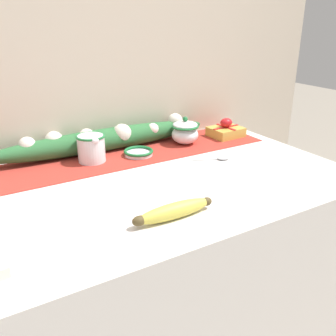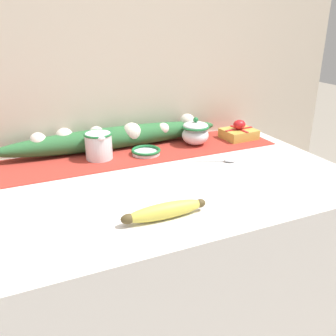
{
  "view_description": "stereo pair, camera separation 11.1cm",
  "coord_description": "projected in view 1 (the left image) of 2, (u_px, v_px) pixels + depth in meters",
  "views": [
    {
      "loc": [
        -0.47,
        -0.93,
        1.33
      ],
      "look_at": [
        0.06,
        -0.05,
        0.91
      ],
      "focal_mm": 40.0,
      "sensor_mm": 36.0,
      "label": 1
    },
    {
      "loc": [
        -0.37,
        -0.99,
        1.33
      ],
      "look_at": [
        0.06,
        -0.05,
        0.91
      ],
      "focal_mm": 40.0,
      "sensor_mm": 36.0,
      "label": 2
    }
  ],
  "objects": [
    {
      "name": "spoon",
      "position": [
        221.0,
        158.0,
        1.32
      ],
      "size": [
        0.14,
        0.07,
        0.01
      ],
      "rotation": [
        0.0,
        0.0,
        -0.4
      ],
      "color": "#B7B7BC",
      "rests_on": "countertop"
    },
    {
      "name": "sugar_bowl",
      "position": [
        185.0,
        132.0,
        1.46
      ],
      "size": [
        0.11,
        0.11,
        0.11
      ],
      "color": "white",
      "rests_on": "countertop"
    },
    {
      "name": "banana",
      "position": [
        174.0,
        211.0,
        0.93
      ],
      "size": [
        0.23,
        0.04,
        0.04
      ],
      "rotation": [
        0.0,
        0.0,
        -0.0
      ],
      "color": "#DBCC4C",
      "rests_on": "countertop"
    },
    {
      "name": "cream_pitcher",
      "position": [
        91.0,
        147.0,
        1.28
      ],
      "size": [
        0.1,
        0.12,
        0.1
      ],
      "color": "white",
      "rests_on": "countertop"
    },
    {
      "name": "table_runner",
      "position": [
        114.0,
        157.0,
        1.34
      ],
      "size": [
        1.19,
        0.25,
        0.0
      ],
      "primitive_type": "cube",
      "color": "#B23328",
      "rests_on": "countertop"
    },
    {
      "name": "back_wall",
      "position": [
        92.0,
        56.0,
        1.33
      ],
      "size": [
        2.09,
        0.04,
        2.4
      ],
      "primitive_type": "cube",
      "color": "beige",
      "rests_on": "ground_plane"
    },
    {
      "name": "poinsettia_garland",
      "position": [
        104.0,
        139.0,
        1.38
      ],
      "size": [
        0.86,
        0.1,
        0.1
      ],
      "color": "#2D6B38",
      "rests_on": "countertop"
    },
    {
      "name": "small_dish",
      "position": [
        139.0,
        152.0,
        1.35
      ],
      "size": [
        0.11,
        0.11,
        0.02
      ],
      "color": "white",
      "rests_on": "countertop"
    },
    {
      "name": "countertop",
      "position": [
        148.0,
        294.0,
        1.31
      ],
      "size": [
        1.29,
        0.75,
        0.86
      ],
      "primitive_type": "cube",
      "color": "silver",
      "rests_on": "ground_plane"
    },
    {
      "name": "gift_box",
      "position": [
        226.0,
        130.0,
        1.56
      ],
      "size": [
        0.13,
        0.12,
        0.08
      ],
      "rotation": [
        0.0,
        0.0,
        0.05
      ],
      "color": "gold",
      "rests_on": "countertop"
    }
  ]
}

